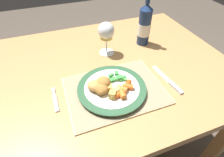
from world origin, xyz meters
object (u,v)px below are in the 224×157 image
Objects in this scene: fork at (55,101)px; table_knife at (169,82)px; bottle at (145,25)px; dining_table at (106,82)px; wine_glass at (106,32)px; dinner_plate at (112,88)px.

fork is 0.67× the size of table_knife.
bottle is (0.04, 0.31, 0.10)m from table_knife.
dining_table is at bearing 138.06° from table_knife.
wine_glass is at bearing 120.77° from table_knife.
dining_table is 0.24m from wine_glass.
wine_glass is (0.28, 0.23, 0.11)m from fork.
fork is (-0.21, 0.03, -0.01)m from dinner_plate.
fork is 0.42× the size of bottle.
table_knife is 0.36m from wine_glass.
fork is at bearing 172.65° from table_knife.
wine_glass reaches higher than dinner_plate.
dinner_plate is 1.42× the size of table_knife.
table_knife is at bearing -41.94° from dining_table.
fork is at bearing -151.10° from dining_table.
wine_glass reaches higher than fork.
wine_glass is at bearing -174.49° from bottle.
wine_glass is at bearing 75.32° from dinner_plate.
fork is 0.56m from bottle.
dinner_plate reaches higher than table_knife.
dining_table is 0.31m from table_knife.
bottle reaches higher than dining_table.
bottle is (0.21, 0.02, -0.01)m from wine_glass.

